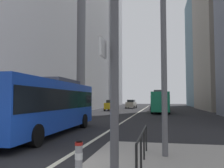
% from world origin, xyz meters
% --- Properties ---
extents(ground_plane, '(160.00, 160.00, 0.00)m').
position_xyz_m(ground_plane, '(0.00, 20.00, 0.00)').
color(ground_plane, black).
extents(lane_centre_line, '(0.20, 80.00, 0.01)m').
position_xyz_m(lane_centre_line, '(0.00, 30.00, 0.01)').
color(lane_centre_line, beige).
rests_on(lane_centre_line, ground).
extents(office_tower_left_mid, '(13.17, 19.55, 40.19)m').
position_xyz_m(office_tower_left_mid, '(-16.00, 42.34, 20.10)').
color(office_tower_left_mid, '#9E9EA3').
rests_on(office_tower_left_mid, ground).
extents(office_tower_left_far, '(11.40, 22.79, 49.39)m').
position_xyz_m(office_tower_left_far, '(-16.00, 68.92, 24.69)').
color(office_tower_left_far, '#9E9EA3').
rests_on(office_tower_left_far, ground).
extents(office_tower_right_far, '(10.08, 19.93, 32.40)m').
position_xyz_m(office_tower_right_far, '(17.00, 64.74, 16.20)').
color(office_tower_right_far, slate).
rests_on(office_tower_right_far, ground).
extents(city_bus_blue_oncoming, '(2.85, 11.02, 3.40)m').
position_xyz_m(city_bus_blue_oncoming, '(-3.26, 6.26, 1.84)').
color(city_bus_blue_oncoming, blue).
rests_on(city_bus_blue_oncoming, ground).
extents(city_bus_red_receding, '(2.71, 11.30, 3.40)m').
position_xyz_m(city_bus_red_receding, '(3.39, 30.92, 1.84)').
color(city_bus_red_receding, '#198456').
rests_on(city_bus_red_receding, ground).
extents(car_oncoming_mid, '(2.17, 4.13, 1.94)m').
position_xyz_m(car_oncoming_mid, '(-5.28, 35.43, 0.99)').
color(car_oncoming_mid, gold).
rests_on(car_oncoming_mid, ground).
extents(car_receding_near, '(2.19, 4.39, 1.94)m').
position_xyz_m(car_receding_near, '(2.72, 40.22, 0.99)').
color(car_receding_near, black).
rests_on(car_receding_near, ground).
extents(car_receding_far, '(2.18, 4.31, 1.94)m').
position_xyz_m(car_receding_far, '(2.52, 42.56, 0.99)').
color(car_receding_far, '#232838').
rests_on(car_receding_far, ground).
extents(car_oncoming_far, '(2.22, 4.65, 1.94)m').
position_xyz_m(car_oncoming_far, '(-3.03, 46.73, 0.99)').
color(car_oncoming_far, '#B2A899').
rests_on(car_oncoming_far, ground).
extents(traffic_signal_gantry, '(5.69, 0.65, 6.00)m').
position_xyz_m(traffic_signal_gantry, '(0.33, -1.03, 4.09)').
color(traffic_signal_gantry, '#515156').
rests_on(traffic_signal_gantry, median_island).
extents(street_lamp_post, '(5.50, 0.32, 8.00)m').
position_xyz_m(street_lamp_post, '(3.48, 1.55, 5.28)').
color(street_lamp_post, '#56565B').
rests_on(street_lamp_post, median_island).
extents(bollard_right, '(0.20, 0.20, 0.89)m').
position_xyz_m(bollard_right, '(1.36, -1.26, 0.65)').
color(bollard_right, '#99999E').
rests_on(bollard_right, median_island).
extents(pedestrian_railing, '(0.06, 3.88, 0.98)m').
position_xyz_m(pedestrian_railing, '(2.80, 0.30, 0.86)').
color(pedestrian_railing, black).
rests_on(pedestrian_railing, median_island).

